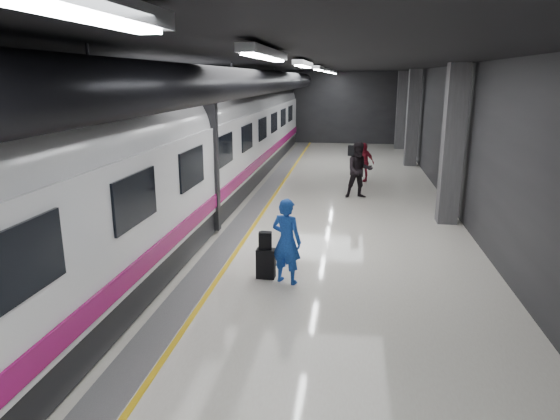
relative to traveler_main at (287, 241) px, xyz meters
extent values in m
plane|color=silver|center=(-0.50, 3.08, -0.89)|extent=(40.00, 40.00, 0.00)
cube|color=black|center=(-0.50, 3.08, 3.61)|extent=(10.00, 40.00, 0.02)
cube|color=#28282B|center=(-0.50, 23.08, 1.36)|extent=(10.00, 0.02, 4.50)
cube|color=#28282B|center=(-5.50, 3.08, 1.36)|extent=(0.02, 40.00, 4.50)
cube|color=#28282B|center=(4.50, 3.08, 1.36)|extent=(0.02, 40.00, 4.50)
cube|color=slate|center=(-1.85, 3.08, -0.89)|extent=(0.65, 39.80, 0.01)
cube|color=yellow|center=(-1.45, 3.08, -0.88)|extent=(0.10, 39.80, 0.01)
cylinder|color=black|center=(-1.80, 3.08, 3.06)|extent=(0.80, 38.00, 0.80)
cube|color=silver|center=(0.10, -2.92, 3.51)|extent=(0.22, 2.60, 0.10)
cube|color=silver|center=(0.10, 2.08, 3.51)|extent=(0.22, 2.60, 0.10)
cube|color=silver|center=(0.10, 7.08, 3.51)|extent=(0.22, 2.60, 0.10)
cube|color=silver|center=(0.10, 12.08, 3.51)|extent=(0.22, 2.60, 0.10)
cube|color=silver|center=(0.10, 17.08, 3.51)|extent=(0.22, 2.60, 0.10)
cube|color=silver|center=(0.10, 21.08, 3.51)|extent=(0.22, 2.60, 0.10)
cube|color=#515154|center=(4.05, 5.08, 1.36)|extent=(0.55, 0.55, 4.50)
cube|color=#515154|center=(4.05, 15.08, 1.36)|extent=(0.55, 0.55, 4.50)
cube|color=#515154|center=(4.05, 21.08, 1.36)|extent=(0.55, 0.55, 4.50)
cube|color=black|center=(-3.75, 3.08, -0.54)|extent=(2.80, 38.00, 0.60)
cube|color=white|center=(-3.75, 3.08, 0.86)|extent=(2.90, 38.00, 2.20)
cylinder|color=white|center=(-3.75, 3.08, 1.81)|extent=(2.80, 38.00, 2.80)
cube|color=#910D59|center=(-2.28, 3.08, 0.06)|extent=(0.04, 38.00, 0.35)
cube|color=black|center=(-3.75, 3.08, 1.11)|extent=(3.05, 0.25, 3.80)
cube|color=black|center=(-2.28, -4.92, 1.26)|extent=(0.05, 1.60, 0.85)
cube|color=black|center=(-2.28, -1.92, 1.26)|extent=(0.05, 1.60, 0.85)
cube|color=black|center=(-2.28, 1.08, 1.26)|extent=(0.05, 1.60, 0.85)
cube|color=black|center=(-2.28, 4.08, 1.26)|extent=(0.05, 1.60, 0.85)
cube|color=black|center=(-2.28, 7.08, 1.26)|extent=(0.05, 1.60, 0.85)
cube|color=black|center=(-2.28, 10.08, 1.26)|extent=(0.05, 1.60, 0.85)
cube|color=black|center=(-2.28, 13.08, 1.26)|extent=(0.05, 1.60, 0.85)
cube|color=black|center=(-2.28, 16.08, 1.26)|extent=(0.05, 1.60, 0.85)
cube|color=black|center=(-2.28, 19.08, 1.26)|extent=(0.05, 1.60, 0.85)
imported|color=blue|center=(0.00, 0.00, 0.00)|extent=(0.76, 0.63, 1.78)
cube|color=black|center=(-0.46, 0.18, -0.57)|extent=(0.39, 0.25, 0.64)
cube|color=black|center=(-0.47, 0.20, -0.07)|extent=(0.29, 0.18, 0.36)
imported|color=black|center=(1.53, 7.85, 0.08)|extent=(1.08, 0.91, 1.95)
imported|color=maroon|center=(1.74, 10.83, -0.11)|extent=(0.99, 0.77, 1.57)
cube|color=black|center=(1.25, 17.73, -0.61)|extent=(0.42, 0.32, 0.56)
camera|label=1|loc=(1.23, -9.52, 3.20)|focal=32.00mm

